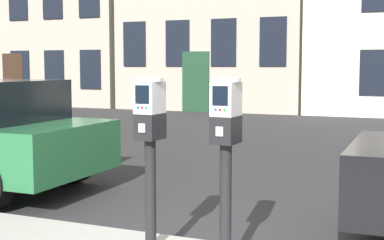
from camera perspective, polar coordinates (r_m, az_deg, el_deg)
name	(u,v)px	position (r m, az deg, el deg)	size (l,w,h in m)	color
parking_meter_near_kerb	(150,132)	(4.39, -4.34, -1.21)	(0.22, 0.26, 1.37)	black
parking_meter_twin_adjacent	(226,135)	(4.14, 3.50, -1.58)	(0.22, 0.26, 1.37)	black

